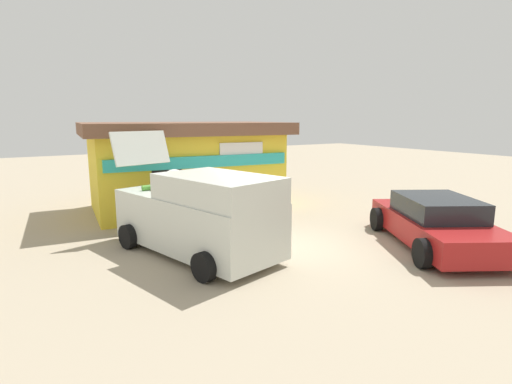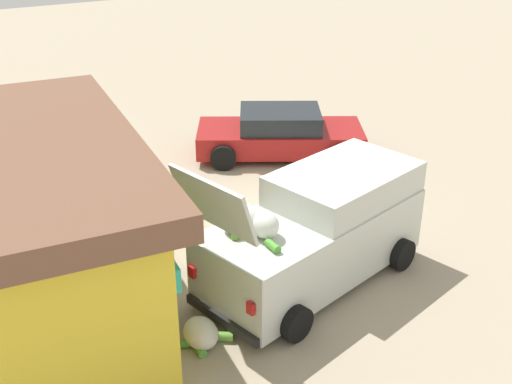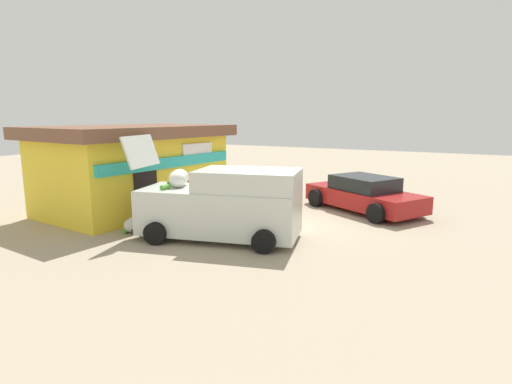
% 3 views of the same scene
% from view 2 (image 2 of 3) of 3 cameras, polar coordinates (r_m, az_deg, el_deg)
% --- Properties ---
extents(ground_plane, '(60.00, 60.00, 0.00)m').
position_cam_2_polar(ground_plane, '(13.51, 2.79, -2.97)').
color(ground_plane, tan).
extents(storefront_bar, '(7.11, 4.86, 3.01)m').
position_cam_2_polar(storefront_bar, '(10.87, -21.24, -3.23)').
color(storefront_bar, yellow).
rests_on(storefront_bar, ground_plane).
extents(delivery_van, '(2.95, 4.93, 2.82)m').
position_cam_2_polar(delivery_van, '(11.37, 5.56, -3.42)').
color(delivery_van, silver).
rests_on(delivery_van, ground_plane).
extents(parked_sedan, '(3.71, 4.67, 1.25)m').
position_cam_2_polar(parked_sedan, '(16.78, 2.18, 5.28)').
color(parked_sedan, maroon).
rests_on(parked_sedan, ground_plane).
extents(vendor_standing, '(0.48, 0.47, 1.55)m').
position_cam_2_polar(vendor_standing, '(11.45, -5.85, -3.71)').
color(vendor_standing, '#4C4C51').
rests_on(vendor_standing, ground_plane).
extents(customer_bending, '(0.57, 0.73, 1.34)m').
position_cam_2_polar(customer_bending, '(10.64, -0.49, -6.53)').
color(customer_bending, navy).
rests_on(customer_bending, ground_plane).
extents(unloaded_banana_pile, '(0.69, 0.86, 0.44)m').
position_cam_2_polar(unloaded_banana_pile, '(10.17, -4.93, -12.68)').
color(unloaded_banana_pile, silver).
rests_on(unloaded_banana_pile, ground_plane).
extents(paint_bucket, '(0.28, 0.28, 0.34)m').
position_cam_2_polar(paint_bucket, '(14.01, -11.66, -1.61)').
color(paint_bucket, silver).
rests_on(paint_bucket, ground_plane).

